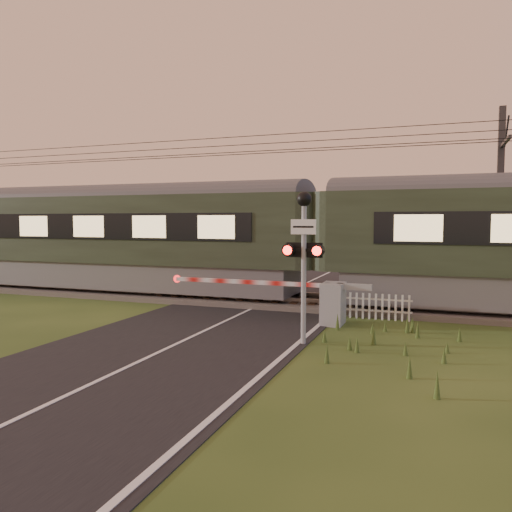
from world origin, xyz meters
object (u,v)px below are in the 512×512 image
at_px(picket_fence, 369,306).
at_px(crossing_signal, 304,240).
at_px(train, 320,239).
at_px(boom_gate, 325,301).
at_px(catenary_mast, 500,203).

bearing_deg(picket_fence, crossing_signal, -106.46).
xyz_separation_m(train, crossing_signal, (0.87, -5.62, 0.19)).
distance_m(boom_gate, crossing_signal, 3.19).
bearing_deg(catenary_mast, train, -159.32).
height_order(train, boom_gate, train).
distance_m(crossing_signal, picket_fence, 4.44).
bearing_deg(crossing_signal, catenary_mast, 57.36).
bearing_deg(catenary_mast, crossing_signal, -122.64).
distance_m(train, catenary_mast, 6.43).
relative_size(crossing_signal, catenary_mast, 0.53).
xyz_separation_m(boom_gate, crossing_signal, (0.02, -2.58, 1.88)).
distance_m(boom_gate, catenary_mast, 7.88).
height_order(crossing_signal, catenary_mast, catenary_mast).
bearing_deg(picket_fence, boom_gate, -134.48).
xyz_separation_m(train, picket_fence, (1.97, -1.89, -1.96)).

